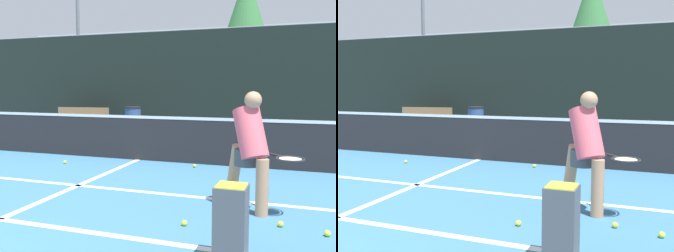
# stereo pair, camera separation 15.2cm
# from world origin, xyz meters

# --- Properties ---
(court_service_line) EXTENTS (8.25, 0.10, 0.01)m
(court_service_line) POSITION_xyz_m (0.00, 4.44, 0.00)
(court_service_line) COLOR white
(court_service_line) RESTS_ON ground
(court_center_mark) EXTENTS (0.10, 4.01, 0.01)m
(court_center_mark) POSITION_xyz_m (0.00, 4.75, 0.00)
(court_center_mark) COLOR white
(court_center_mark) RESTS_ON ground
(net) EXTENTS (11.09, 0.09, 1.07)m
(net) POSITION_xyz_m (0.00, 6.76, 0.51)
(net) COLOR slate
(net) RESTS_ON ground
(fence_back) EXTENTS (24.00, 0.06, 3.36)m
(fence_back) POSITION_xyz_m (0.00, 11.34, 1.67)
(fence_back) COLOR black
(fence_back) RESTS_ON ground
(player_practicing) EXTENTS (1.15, 0.84, 1.51)m
(player_practicing) POSITION_xyz_m (2.72, 4.14, 0.81)
(player_practicing) COLOR tan
(player_practicing) RESTS_ON ground
(tennis_ball_scattered_2) EXTENTS (0.07, 0.07, 0.07)m
(tennis_ball_scattered_2) POSITION_xyz_m (-1.22, 5.87, 0.03)
(tennis_ball_scattered_2) COLOR #D1E033
(tennis_ball_scattered_2) RESTS_ON ground
(tennis_ball_scattered_4) EXTENTS (0.07, 0.07, 0.07)m
(tennis_ball_scattered_4) POSITION_xyz_m (3.63, 3.49, 0.03)
(tennis_ball_scattered_4) COLOR #D1E033
(tennis_ball_scattered_4) RESTS_ON ground
(tennis_ball_scattered_5) EXTENTS (0.07, 0.07, 0.07)m
(tennis_ball_scattered_5) POSITION_xyz_m (2.12, 3.29, 0.03)
(tennis_ball_scattered_5) COLOR #D1E033
(tennis_ball_scattered_5) RESTS_ON ground
(tennis_ball_scattered_7) EXTENTS (0.07, 0.07, 0.07)m
(tennis_ball_scattered_7) POSITION_xyz_m (1.36, 6.40, 0.03)
(tennis_ball_scattered_7) COLOR #D1E033
(tennis_ball_scattered_7) RESTS_ON ground
(tennis_ball_scattered_9) EXTENTS (0.07, 0.07, 0.07)m
(tennis_ball_scattered_9) POSITION_xyz_m (3.15, 3.62, 0.03)
(tennis_ball_scattered_9) COLOR #D1E033
(tennis_ball_scattered_9) RESTS_ON ground
(ball_hopper) EXTENTS (0.28, 0.28, 0.71)m
(ball_hopper) POSITION_xyz_m (2.79, 2.54, 0.37)
(ball_hopper) COLOR #4C4C51
(ball_hopper) RESTS_ON ground
(courtside_bench) EXTENTS (1.84, 0.63, 0.86)m
(courtside_bench) POSITION_xyz_m (-3.69, 10.47, 0.48)
(courtside_bench) COLOR olive
(courtside_bench) RESTS_ON ground
(trash_bin) EXTENTS (0.51, 0.51, 0.94)m
(trash_bin) POSITION_xyz_m (-1.68, 10.14, 0.47)
(trash_bin) COLOR #384C7F
(trash_bin) RESTS_ON ground
(parked_car) EXTENTS (1.73, 4.49, 1.41)m
(parked_car) POSITION_xyz_m (-4.16, 15.32, 0.59)
(parked_car) COLOR #B7B7BC
(parked_car) RESTS_ON ground
(floodlight_mast) EXTENTS (1.10, 0.24, 7.78)m
(floodlight_mast) POSITION_xyz_m (-6.65, 15.02, 5.01)
(floodlight_mast) COLOR slate
(floodlight_mast) RESTS_ON ground
(tree_east) EXTENTS (2.78, 2.78, 7.42)m
(tree_east) POSITION_xyz_m (0.26, 19.69, 5.23)
(tree_east) COLOR brown
(tree_east) RESTS_ON ground
(building_far) EXTENTS (36.00, 2.40, 5.72)m
(building_far) POSITION_xyz_m (0.00, 28.02, 2.86)
(building_far) COLOR beige
(building_far) RESTS_ON ground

